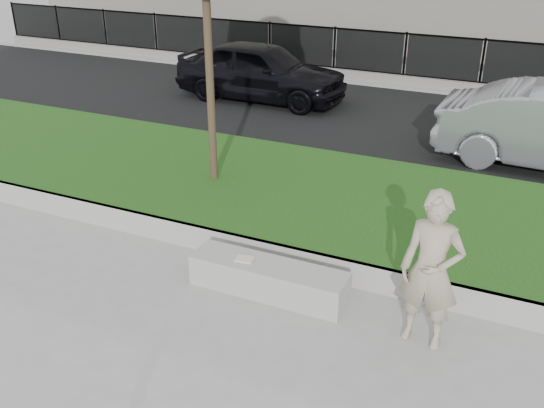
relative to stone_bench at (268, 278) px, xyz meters
The scene contains 10 objects.
ground 0.57m from the stone_bench, 129.83° to the right, with size 90.00×90.00×0.00m, color gray.
grass_bank 2.62m from the stone_bench, 97.31° to the left, with size 34.00×4.00×0.40m, color #11340D.
grass_kerb 0.72m from the stone_bench, 117.53° to the left, with size 34.00×0.08×0.40m, color gray.
street 8.11m from the stone_bench, 92.36° to the left, with size 34.00×7.00×0.04m, color black.
far_pavement 12.61m from the stone_bench, 91.52° to the left, with size 34.00×3.00×0.12m, color gray.
iron_fence 11.61m from the stone_bench, 91.65° to the left, with size 32.00×0.30×1.50m.
stone_bench is the anchor object (origin of this frame).
man 2.31m from the stone_bench, ahead, with size 0.73×0.48×2.00m, color tan.
book 0.42m from the stone_bench, behind, with size 0.25×0.18×0.03m, color beige.
car_dark 9.46m from the stone_bench, 116.11° to the left, with size 1.90×4.72×1.61m, color black.
Camera 1 is at (3.31, -5.99, 4.79)m, focal length 40.00 mm.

